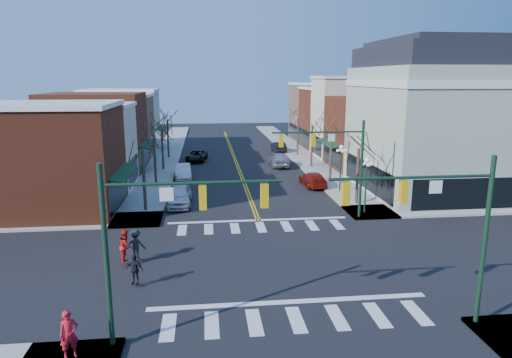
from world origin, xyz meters
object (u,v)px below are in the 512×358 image
object	(u,v)px
pedestrian_red_a	(69,334)
car_right_mid	(279,159)
car_right_far	(279,147)
car_left_far	(197,156)
lamppost_midblock	(341,160)
car_left_mid	(183,171)
pedestrian_dark_b	(136,244)
car_right_near	(313,179)
victorian_corner	(436,118)
pedestrian_dark_a	(134,269)
pedestrian_red_b	(126,246)
lamppost_corner	(366,176)
car_left_near	(179,196)

from	to	relation	value
pedestrian_red_a	car_right_mid	bearing A→B (deg)	43.55
car_right_mid	car_right_far	xyz separation A→B (m)	(1.60, 10.41, -0.14)
car_left_far	lamppost_midblock	bearing A→B (deg)	-45.26
car_left_mid	pedestrian_dark_b	world-z (taller)	pedestrian_dark_b
car_right_near	car_right_far	bearing A→B (deg)	-92.46
victorian_corner	pedestrian_dark_a	size ratio (longest dim) A/B	9.12
victorian_corner	lamppost_midblock	world-z (taller)	victorian_corner
car_left_far	car_right_mid	bearing A→B (deg)	-17.20
lamppost_midblock	pedestrian_red_b	xyz separation A→B (m)	(-16.36, -14.37, -1.87)
car_left_mid	car_right_mid	bearing A→B (deg)	21.04
car_left_mid	pedestrian_dark_b	bearing A→B (deg)	-99.32
victorian_corner	lamppost_corner	bearing A→B (deg)	-144.14
car_left_near	car_right_mid	bearing A→B (deg)	55.56
lamppost_midblock	car_left_far	size ratio (longest dim) A/B	0.90
lamppost_corner	pedestrian_red_a	size ratio (longest dim) A/B	2.38
car_right_near	pedestrian_dark_a	xyz separation A→B (m)	(-13.70, -19.96, 0.26)
car_right_mid	pedestrian_red_b	world-z (taller)	pedestrian_red_b
pedestrian_dark_b	car_right_near	bearing A→B (deg)	-116.12
car_right_near	pedestrian_dark_a	bearing A→B (deg)	53.07
lamppost_corner	car_right_mid	world-z (taller)	lamppost_corner
lamppost_midblock	pedestrian_dark_b	bearing A→B (deg)	-138.77
car_left_near	pedestrian_red_b	size ratio (longest dim) A/B	2.54
car_left_mid	pedestrian_red_b	size ratio (longest dim) A/B	2.38
car_right_near	lamppost_corner	bearing A→B (deg)	98.56
car_left_mid	pedestrian_dark_b	xyz separation A→B (m)	(-1.62, -21.50, 0.27)
victorian_corner	lamppost_corner	world-z (taller)	victorian_corner
car_left_near	car_left_mid	bearing A→B (deg)	91.19
car_left_near	car_left_far	xyz separation A→B (m)	(1.09, 19.98, -0.14)
pedestrian_red_b	pedestrian_dark_a	size ratio (longest dim) A/B	1.20
car_left_near	car_right_near	xyz separation A→B (m)	(12.29, 5.31, -0.14)
lamppost_corner	lamppost_midblock	size ratio (longest dim) A/B	1.00
lamppost_corner	lamppost_midblock	world-z (taller)	same
pedestrian_red_a	pedestrian_red_b	distance (m)	8.76
car_right_near	car_left_far	bearing A→B (deg)	-55.10
lamppost_corner	pedestrian_red_a	distance (m)	23.81
victorian_corner	car_right_mid	size ratio (longest dim) A/B	2.86
lamppost_corner	car_left_near	world-z (taller)	lamppost_corner
car_right_far	pedestrian_red_b	bearing A→B (deg)	65.80
car_right_mid	car_left_near	bearing A→B (deg)	56.63
car_left_near	car_right_far	size ratio (longest dim) A/B	1.12
victorian_corner	lamppost_corner	distance (m)	10.89
car_left_far	pedestrian_dark_a	world-z (taller)	pedestrian_dark_a
car_left_far	pedestrian_red_b	distance (m)	31.97
car_left_far	pedestrian_dark_a	bearing A→B (deg)	-86.14
victorian_corner	car_right_mid	xyz separation A→B (m)	(-11.70, 13.40, -5.81)
car_left_near	car_right_far	xyz separation A→B (m)	(12.29, 25.88, -0.11)
lamppost_corner	car_right_mid	bearing A→B (deg)	99.94
car_left_mid	pedestrian_dark_a	size ratio (longest dim) A/B	2.86
lamppost_corner	victorian_corner	bearing A→B (deg)	35.86
victorian_corner	car_left_far	distance (m)	28.47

